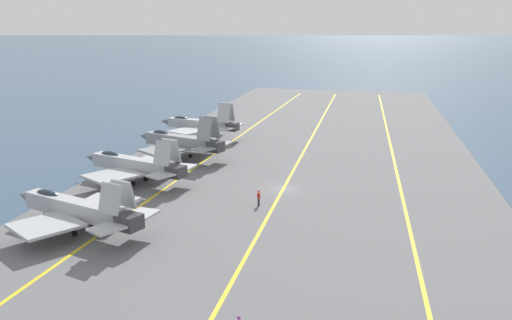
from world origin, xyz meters
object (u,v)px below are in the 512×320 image
parked_jet_third (180,141)px  crew_red_vest (259,197)px  parked_jet_nearest (77,209)px  parked_jet_fourth (200,124)px  parked_jet_second (134,165)px

parked_jet_third → crew_red_vest: 24.52m
parked_jet_nearest → parked_jet_fourth: (43.92, 1.50, 0.41)m
parked_jet_nearest → parked_jet_fourth: parked_jet_fourth is taller
parked_jet_nearest → crew_red_vest: parked_jet_nearest is taller
parked_jet_third → parked_jet_second: bearing=173.4°
crew_red_vest → parked_jet_third: bearing=40.1°
parked_jet_second → crew_red_vest: 18.20m
parked_jet_nearest → crew_red_vest: bearing=-54.9°
parked_jet_nearest → parked_jet_second: bearing=5.3°
parked_jet_third → crew_red_vest: parked_jet_third is taller
parked_jet_third → parked_jet_fourth: parked_jet_third is taller
parked_jet_second → crew_red_vest: parked_jet_second is taller
parked_jet_nearest → parked_jet_third: parked_jet_third is taller
parked_jet_nearest → crew_red_vest: (11.02, -15.71, -1.26)m
parked_jet_nearest → parked_jet_third: bearing=0.1°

